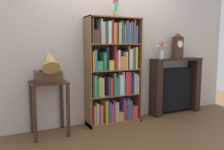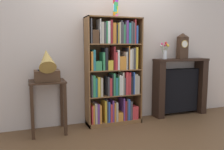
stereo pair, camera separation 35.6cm
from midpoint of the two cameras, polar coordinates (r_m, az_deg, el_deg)
The scene contains 9 objects.
ground_plane at distance 3.86m, azimuth 3.60°, elevation -12.31°, with size 7.87×6.40×0.02m, color brown.
wall_back at distance 3.95m, azimuth 3.82°, elevation 7.54°, with size 4.87×0.08×2.60m, color beige.
bookshelf at distance 3.74m, azimuth 3.21°, elevation 0.12°, with size 0.90×0.31×1.72m.
cup_stack at distance 3.74m, azimuth 3.74°, elevation 16.51°, with size 0.08×0.08×0.31m.
side_table_left at distance 3.46m, azimuth -12.81°, elevation -5.00°, with size 0.51×0.45×0.78m.
gramophone at distance 3.33m, azimuth -12.88°, elevation 2.04°, with size 0.35×0.48×0.53m.
fireplace_mantel at distance 4.50m, azimuth 18.53°, elevation -2.90°, with size 1.04×0.28×1.04m.
mantel_clock at distance 4.43m, azimuth 19.27°, elevation 6.82°, with size 0.18×0.13×0.46m.
flower_vase at distance 4.21m, azimuth 15.33°, elevation 5.73°, with size 0.14×0.13×0.30m.
Camera 2 is at (-1.28, -3.40, 1.29)m, focal length 37.04 mm.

